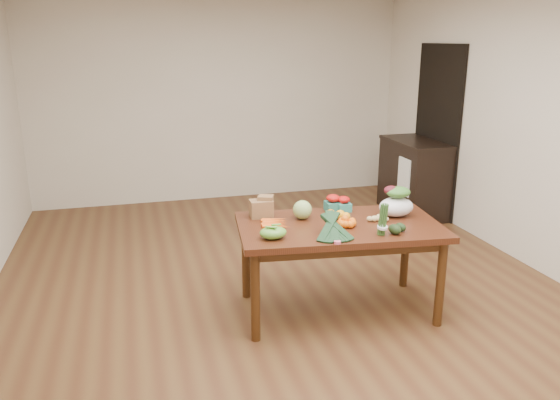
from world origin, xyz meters
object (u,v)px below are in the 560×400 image
object	(u,v)px
dining_table	(338,268)
asparagus_bundle	(383,219)
paper_bag	(261,207)
kale_bunch	(334,228)
mandarin_cluster	(345,221)
cabinet	(414,177)
salad_bag	(396,203)
cabbage	(302,210)

from	to	relation	value
dining_table	asparagus_bundle	xyz separation A→B (m)	(0.21, -0.33, 0.50)
paper_bag	kale_bunch	xyz separation A→B (m)	(0.39, -0.64, -0.01)
dining_table	asparagus_bundle	size ratio (longest dim) A/B	6.35
mandarin_cluster	asparagus_bundle	size ratio (longest dim) A/B	0.72
dining_table	kale_bunch	xyz separation A→B (m)	(-0.16, -0.30, 0.45)
dining_table	cabinet	size ratio (longest dim) A/B	1.56
paper_bag	asparagus_bundle	bearing A→B (deg)	-41.37
mandarin_cluster	salad_bag	world-z (taller)	salad_bag
cabinet	kale_bunch	world-z (taller)	cabinet
asparagus_bundle	dining_table	bearing A→B (deg)	128.87
dining_table	salad_bag	xyz separation A→B (m)	(0.52, 0.06, 0.49)
salad_bag	paper_bag	bearing A→B (deg)	165.56
cabinet	cabbage	bearing A→B (deg)	-136.69
cabinet	kale_bunch	bearing A→B (deg)	-129.23
dining_table	salad_bag	size ratio (longest dim) A/B	5.48
cabbage	kale_bunch	size ratio (longest dim) A/B	0.38
mandarin_cluster	asparagus_bundle	distance (m)	0.33
dining_table	paper_bag	xyz separation A→B (m)	(-0.55, 0.34, 0.46)
kale_bunch	dining_table	bearing A→B (deg)	68.16
cabbage	kale_bunch	bearing A→B (deg)	-80.61
paper_bag	mandarin_cluster	world-z (taller)	paper_bag
mandarin_cluster	paper_bag	bearing A→B (deg)	144.43
dining_table	cabinet	bearing A→B (deg)	56.10
dining_table	cabinet	distance (m)	2.90
asparagus_bundle	salad_bag	xyz separation A→B (m)	(0.31, 0.39, -0.01)
paper_bag	salad_bag	xyz separation A→B (m)	(1.07, -0.28, 0.03)
mandarin_cluster	salad_bag	size ratio (longest dim) A/B	0.62
mandarin_cluster	kale_bunch	bearing A→B (deg)	-127.64
asparagus_bundle	cabinet	bearing A→B (deg)	63.13
cabinet	mandarin_cluster	xyz separation A→B (m)	(-1.86, -2.27, 0.33)
mandarin_cluster	salad_bag	xyz separation A→B (m)	(0.50, 0.13, 0.06)
dining_table	salad_bag	bearing A→B (deg)	13.66
paper_bag	salad_bag	distance (m)	1.11
cabinet	dining_table	bearing A→B (deg)	-130.48
cabinet	kale_bunch	size ratio (longest dim) A/B	2.55
mandarin_cluster	kale_bunch	xyz separation A→B (m)	(-0.18, -0.23, 0.03)
dining_table	salad_bag	world-z (taller)	salad_bag
paper_bag	kale_bunch	world-z (taller)	paper_bag
cabinet	salad_bag	world-z (taller)	salad_bag
dining_table	kale_bunch	distance (m)	0.57
cabbage	kale_bunch	distance (m)	0.51
dining_table	paper_bag	world-z (taller)	paper_bag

